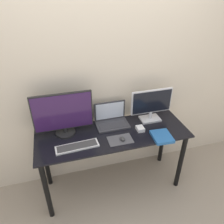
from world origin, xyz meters
TOP-DOWN VIEW (x-y plane):
  - ground_plane at (0.00, 0.00)m, footprint 12.00×12.00m
  - wall_back at (0.00, 0.62)m, footprint 7.00×0.05m
  - desk at (0.00, 0.28)m, footprint 1.58×0.55m
  - monitor_left at (-0.47, 0.41)m, footprint 0.59×0.20m
  - monitor_right at (0.48, 0.41)m, footprint 0.46×0.16m
  - laptop at (0.03, 0.45)m, footprint 0.35×0.23m
  - keyboard at (-0.39, 0.16)m, footprint 0.42×0.14m
  - mousepad at (0.04, 0.15)m, footprint 0.24×0.16m
  - mouse at (0.06, 0.13)m, footprint 0.04×0.07m
  - book at (0.45, 0.07)m, footprint 0.20×0.23m
  - power_brick at (0.29, 0.25)m, footprint 0.07×0.09m

SIDE VIEW (x-z plane):
  - ground_plane at x=0.00m, z-range 0.00..0.00m
  - desk at x=0.00m, z-range 0.24..1.02m
  - mousepad at x=0.04m, z-range 0.77..0.78m
  - keyboard at x=-0.39m, z-range 0.77..0.79m
  - book at x=0.45m, z-range 0.77..0.80m
  - power_brick at x=0.29m, z-range 0.77..0.81m
  - mouse at x=0.06m, z-range 0.78..0.81m
  - laptop at x=0.03m, z-range 0.71..0.95m
  - monitor_right at x=0.48m, z-range 0.78..1.15m
  - monitor_left at x=-0.47m, z-range 0.77..1.23m
  - wall_back at x=0.00m, z-range 0.00..2.50m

